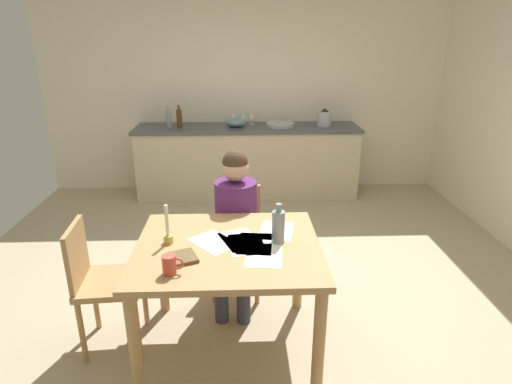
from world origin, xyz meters
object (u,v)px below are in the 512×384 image
chair_side_empty (101,279)px  bottle_vinegar (179,118)px  person_seated (235,219)px  stovetop_kettle (324,118)px  dining_table (228,261)px  coffee_mug (170,265)px  candlestick (168,233)px  book_magazine (183,257)px  chair_at_table (237,235)px  wine_glass_near_sink (251,116)px  wine_glass_back_left (233,116)px  sink_unit (280,124)px  mixing_bowl (236,122)px  wine_bottle_on_table (278,226)px  bottle_oil (169,119)px  wine_glass_by_kettle (243,116)px

chair_side_empty → bottle_vinegar: 2.86m
person_seated → stovetop_kettle: person_seated is taller
stovetop_kettle → chair_side_empty: bearing=-124.5°
dining_table → bottle_vinegar: bearing=102.9°
coffee_mug → candlestick: (-0.07, 0.36, 0.01)m
coffee_mug → candlestick: candlestick is taller
candlestick → book_magazine: size_ratio=1.54×
chair_at_table → wine_glass_near_sink: size_ratio=5.56×
book_magazine → wine_glass_back_left: bearing=63.5°
sink_unit → candlestick: bearing=-108.4°
person_seated → coffee_mug: 0.98m
bottle_vinegar → coffee_mug: bearing=-83.6°
chair_side_empty → mixing_bowl: bearing=73.1°
candlestick → book_magazine: candlestick is taller
stovetop_kettle → wine_glass_near_sink: size_ratio=1.43×
coffee_mug → wine_bottle_on_table: size_ratio=0.46×
book_magazine → wine_glass_near_sink: (0.49, 3.25, 0.23)m
chair_side_empty → wine_bottle_on_table: 1.20m
stovetop_kettle → wine_glass_near_sink: (-0.91, 0.15, 0.01)m
coffee_mug → stovetop_kettle: stovetop_kettle is taller
person_seated → wine_glass_back_left: person_seated is taller
bottle_oil → wine_glass_by_kettle: (0.92, 0.19, -0.00)m
sink_unit → bottle_vinegar: bottle_vinegar is taller
chair_side_empty → person_seated: bearing=30.7°
coffee_mug → wine_glass_back_left: wine_glass_back_left is taller
candlestick → wine_glass_back_left: bearing=83.0°
chair_at_table → wine_glass_by_kettle: (0.08, 2.35, 0.53)m
person_seated → stovetop_kettle: size_ratio=5.43×
coffee_mug → candlestick: 0.37m
wine_glass_back_left → coffee_mug: bearing=-95.1°
book_magazine → mixing_bowl: bearing=62.6°
wine_bottle_on_table → bottle_oil: bearing=111.0°
wine_bottle_on_table → sink_unit: 2.92m
person_seated → chair_at_table: bearing=85.8°
dining_table → mixing_bowl: bearing=89.2°
person_seated → bottle_oil: 2.48m
book_magazine → bottle_vinegar: size_ratio=0.59×
wine_bottle_on_table → wine_glass_near_sink: wine_glass_near_sink is taller
chair_side_empty → bottle_oil: (0.04, 2.82, 0.51)m
chair_at_table → book_magazine: chair_at_table is taller
book_magazine → mixing_bowl: (0.29, 3.08, 0.18)m
chair_at_table → bottle_vinegar: bearing=108.3°
chair_side_empty → stovetop_kettle: stovetop_kettle is taller
chair_at_table → bottle_vinegar: bottle_vinegar is taller
chair_side_empty → bottle_oil: size_ratio=3.42×
mixing_bowl → dining_table: bearing=-90.8°
chair_side_empty → sink_unit: (1.42, 2.87, 0.43)m
book_magazine → bottle_vinegar: bottle_vinegar is taller
chair_at_table → mixing_bowl: (-0.01, 2.19, 0.48)m
sink_unit → chair_side_empty: bearing=-116.3°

